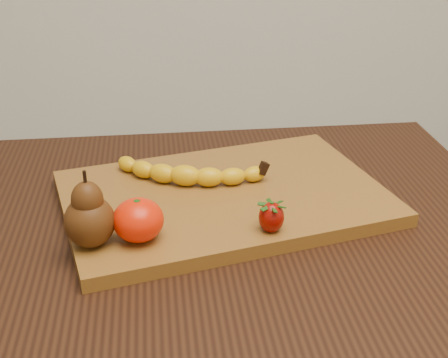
{
  "coord_description": "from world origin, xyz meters",
  "views": [
    {
      "loc": [
        0.0,
        -0.72,
        1.19
      ],
      "look_at": [
        0.09,
        0.07,
        0.8
      ],
      "focal_mm": 50.0,
      "sensor_mm": 36.0,
      "label": 1
    }
  ],
  "objects": [
    {
      "name": "table",
      "position": [
        0.0,
        0.0,
        0.66
      ],
      "size": [
        1.0,
        0.7,
        0.76
      ],
      "color": "black",
      "rests_on": "ground"
    },
    {
      "name": "strawberry",
      "position": [
        0.14,
        -0.05,
        0.8
      ],
      "size": [
        0.04,
        0.04,
        0.04
      ],
      "primitive_type": null,
      "rotation": [
        0.0,
        0.0,
        -0.44
      ],
      "color": "#8C0A03",
      "rests_on": "cutting_board"
    },
    {
      "name": "cutting_board",
      "position": [
        0.09,
        0.07,
        0.77
      ],
      "size": [
        0.51,
        0.39,
        0.02
      ],
      "primitive_type": "cube",
      "rotation": [
        0.0,
        0.0,
        0.22
      ],
      "color": "brown",
      "rests_on": "table"
    },
    {
      "name": "pear",
      "position": [
        -0.09,
        -0.05,
        0.83
      ],
      "size": [
        0.08,
        0.08,
        0.1
      ],
      "primitive_type": null,
      "rotation": [
        0.0,
        0.0,
        -0.38
      ],
      "color": "#4A260B",
      "rests_on": "cutting_board"
    },
    {
      "name": "mandarin",
      "position": [
        -0.03,
        -0.05,
        0.81
      ],
      "size": [
        0.08,
        0.08,
        0.05
      ],
      "primitive_type": "ellipsoid",
      "rotation": [
        0.0,
        0.0,
        0.28
      ],
      "color": "#EF2002",
      "rests_on": "cutting_board"
    },
    {
      "name": "banana",
      "position": [
        0.04,
        0.09,
        0.8
      ],
      "size": [
        0.2,
        0.11,
        0.03
      ],
      "primitive_type": null,
      "rotation": [
        0.0,
        0.0,
        -0.29
      ],
      "color": "#EDB40B",
      "rests_on": "cutting_board"
    }
  ]
}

